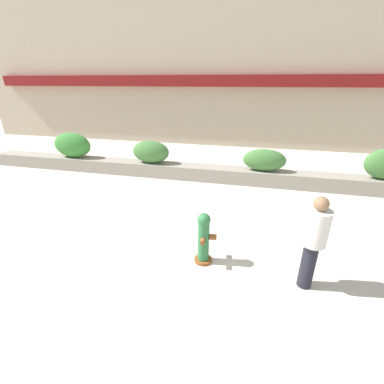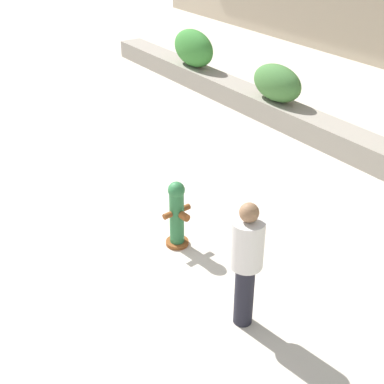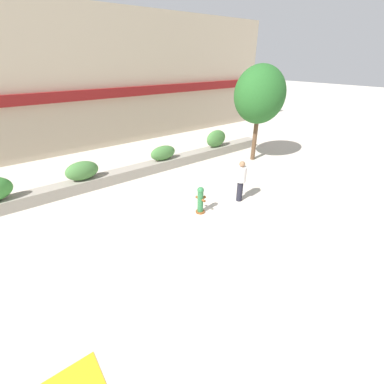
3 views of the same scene
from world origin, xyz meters
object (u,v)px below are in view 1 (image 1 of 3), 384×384
pedestrian (314,238)px  hedge_bush_1 (151,152)px  hedge_bush_2 (264,160)px  hedge_bush_0 (72,145)px  fire_hydrant (204,238)px

pedestrian → hedge_bush_1: bearing=134.5°
hedge_bush_1 → pedestrian: pedestrian is taller
hedge_bush_1 → hedge_bush_2: hedge_bush_1 is taller
hedge_bush_0 → hedge_bush_1: 3.34m
hedge_bush_2 → pedestrian: (0.67, -4.87, 0.11)m
hedge_bush_2 → pedestrian: bearing=-82.2°
hedge_bush_0 → pedestrian: bearing=-30.9°
hedge_bush_0 → fire_hydrant: 7.80m
hedge_bush_1 → fire_hydrant: hedge_bush_1 is taller
hedge_bush_0 → hedge_bush_1: bearing=0.0°
hedge_bush_0 → hedge_bush_2: bearing=0.0°
hedge_bush_0 → hedge_bush_1: size_ratio=1.12×
hedge_bush_1 → fire_hydrant: size_ratio=1.30×
hedge_bush_0 → hedge_bush_2: hedge_bush_0 is taller
hedge_bush_0 → hedge_bush_1: (3.34, 0.00, -0.08)m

